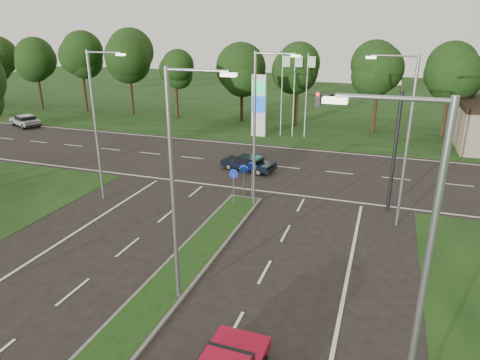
% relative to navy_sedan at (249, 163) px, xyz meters
% --- Properties ---
extents(verge_far, '(160.00, 50.00, 0.02)m').
position_rel_navy_sedan_xyz_m(verge_far, '(1.58, 32.63, -0.59)').
color(verge_far, black).
rests_on(verge_far, ground).
extents(cross_road, '(160.00, 12.00, 0.02)m').
position_rel_navy_sedan_xyz_m(cross_road, '(1.58, 1.63, -0.59)').
color(cross_road, black).
rests_on(cross_road, ground).
extents(median_kerb, '(2.00, 26.00, 0.12)m').
position_rel_navy_sedan_xyz_m(median_kerb, '(1.58, -18.37, -0.53)').
color(median_kerb, slate).
rests_on(median_kerb, ground).
extents(streetlight_median_near, '(2.53, 0.22, 9.00)m').
position_rel_navy_sedan_xyz_m(streetlight_median_near, '(2.58, -16.37, 4.49)').
color(streetlight_median_near, gray).
rests_on(streetlight_median_near, ground).
extents(streetlight_median_far, '(2.53, 0.22, 9.00)m').
position_rel_navy_sedan_xyz_m(streetlight_median_far, '(2.58, -6.37, 4.49)').
color(streetlight_median_far, gray).
rests_on(streetlight_median_far, ground).
extents(streetlight_left_far, '(2.53, 0.22, 9.00)m').
position_rel_navy_sedan_xyz_m(streetlight_left_far, '(-6.72, -8.37, 4.49)').
color(streetlight_left_far, gray).
rests_on(streetlight_left_far, ground).
extents(streetlight_right_far, '(2.53, 0.22, 9.00)m').
position_rel_navy_sedan_xyz_m(streetlight_right_far, '(10.38, -6.37, 4.49)').
color(streetlight_right_far, gray).
rests_on(streetlight_right_far, ground).
extents(streetlight_right_near, '(2.53, 0.22, 9.00)m').
position_rel_navy_sedan_xyz_m(streetlight_right_near, '(10.38, -20.37, 4.49)').
color(streetlight_right_near, gray).
rests_on(streetlight_right_near, ground).
extents(traffic_signal, '(5.10, 0.42, 7.00)m').
position_rel_navy_sedan_xyz_m(traffic_signal, '(8.77, -4.38, 4.07)').
color(traffic_signal, black).
rests_on(traffic_signal, ground).
extents(median_signs, '(1.16, 1.76, 2.38)m').
position_rel_navy_sedan_xyz_m(median_signs, '(1.58, -5.97, 1.13)').
color(median_signs, gray).
rests_on(median_signs, ground).
extents(gas_pylon, '(5.80, 1.26, 8.00)m').
position_rel_navy_sedan_xyz_m(gas_pylon, '(-2.21, 10.67, 2.61)').
color(gas_pylon, silver).
rests_on(gas_pylon, ground).
extents(treeline_far, '(6.00, 6.00, 9.90)m').
position_rel_navy_sedan_xyz_m(treeline_far, '(1.68, 17.56, 6.24)').
color(treeline_far, black).
rests_on(treeline_far, ground).
extents(navy_sedan, '(4.22, 2.41, 1.09)m').
position_rel_navy_sedan_xyz_m(navy_sedan, '(0.00, 0.00, 0.00)').
color(navy_sedan, black).
rests_on(navy_sedan, ground).
extents(far_car_a, '(4.58, 3.35, 1.21)m').
position_rel_navy_sedan_xyz_m(far_car_a, '(-27.72, 6.62, 0.06)').
color(far_car_a, gray).
rests_on(far_car_a, ground).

